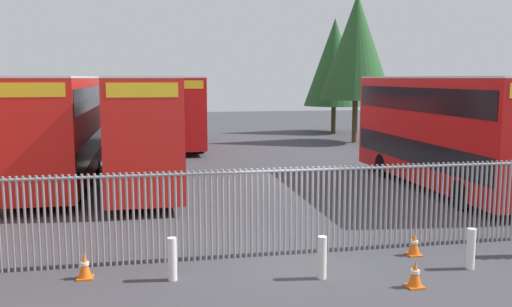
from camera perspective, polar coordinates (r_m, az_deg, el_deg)
ground_plane at (r=21.50m, az=-2.05°, el=-3.85°), size 100.00×100.00×0.00m
palisade_fence at (r=13.45m, az=0.71°, el=-5.83°), size 16.66×0.14×2.35m
double_decker_bus_near_gate at (r=22.56m, az=18.80°, el=2.51°), size 2.54×10.81×4.42m
double_decker_bus_behind_fence_left at (r=22.40m, az=-11.47°, el=2.74°), size 2.54×10.81×4.42m
double_decker_bus_behind_fence_right at (r=23.48m, az=-19.76°, el=2.66°), size 2.54×10.81×4.42m
double_decker_bus_far_back at (r=35.25m, az=-8.04°, el=4.63°), size 2.54×10.81×4.42m
bollard_near_left at (r=12.23m, az=-8.69°, el=-10.77°), size 0.20×0.20×0.95m
bollard_center_front at (r=12.27m, az=6.87°, el=-10.67°), size 0.20×0.20×0.95m
bollard_near_right at (r=13.69m, az=21.40°, el=-9.19°), size 0.20×0.20×0.95m
traffic_cone_by_gate at (r=14.30m, az=16.10°, el=-9.01°), size 0.34×0.34×0.59m
traffic_cone_mid_forecourt at (r=12.23m, az=16.18°, el=-11.92°), size 0.34×0.34×0.59m
traffic_cone_near_kerb at (r=12.80m, az=-17.35°, el=-11.07°), size 0.34×0.34×0.59m
tree_tall_back at (r=37.82m, az=10.39°, el=10.81°), size 4.87×4.87×9.88m
tree_short_side at (r=44.47m, az=8.15°, el=9.34°), size 4.80×4.80×9.01m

